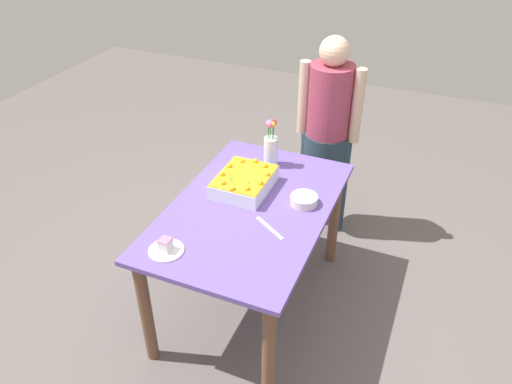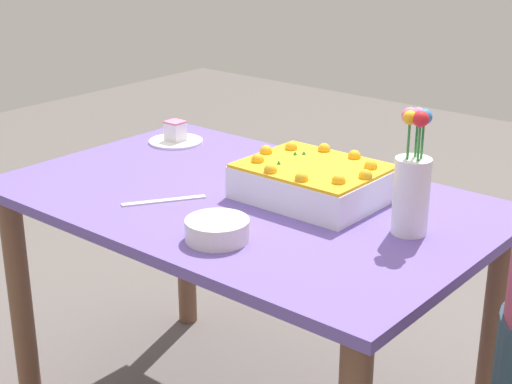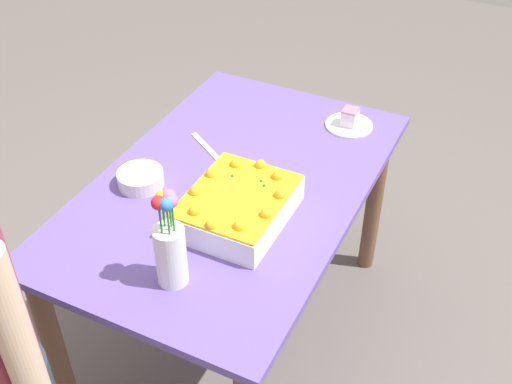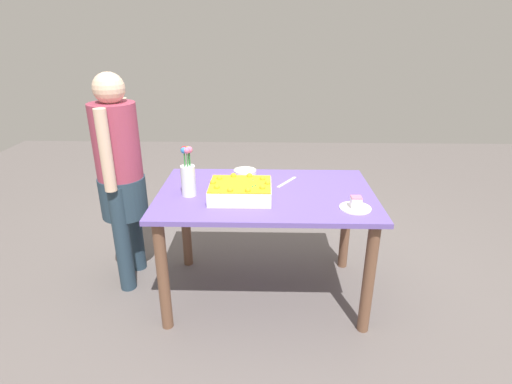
{
  "view_description": "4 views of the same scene",
  "coord_description": "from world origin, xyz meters",
  "px_view_note": "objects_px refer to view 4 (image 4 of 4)",
  "views": [
    {
      "loc": [
        2.11,
        0.92,
        2.43
      ],
      "look_at": [
        -0.09,
        -0.0,
        0.82
      ],
      "focal_mm": 35.0,
      "sensor_mm": 36.0,
      "label": 1
    },
    {
      "loc": [
        -1.33,
        1.54,
        1.54
      ],
      "look_at": [
        -0.03,
        -0.01,
        0.78
      ],
      "focal_mm": 55.0,
      "sensor_mm": 36.0,
      "label": 2
    },
    {
      "loc": [
        -1.53,
        -0.84,
        2.11
      ],
      "look_at": [
        -0.04,
        -0.11,
        0.8
      ],
      "focal_mm": 45.0,
      "sensor_mm": 36.0,
      "label": 3
    },
    {
      "loc": [
        -0.01,
        -2.35,
        1.74
      ],
      "look_at": [
        -0.06,
        -0.06,
        0.79
      ],
      "focal_mm": 28.0,
      "sensor_mm": 36.0,
      "label": 4
    }
  ],
  "objects_px": {
    "serving_plate_with_slice": "(356,205)",
    "person_standing": "(120,170)",
    "sheet_cake": "(240,191)",
    "fruit_bowl": "(245,173)",
    "cake_knife": "(287,182)",
    "flower_vase": "(188,176)"
  },
  "relations": [
    {
      "from": "fruit_bowl",
      "to": "person_standing",
      "type": "xyz_separation_m",
      "value": [
        -0.84,
        -0.1,
        0.06
      ]
    },
    {
      "from": "sheet_cake",
      "to": "person_standing",
      "type": "bearing_deg",
      "value": 161.84
    },
    {
      "from": "serving_plate_with_slice",
      "to": "person_standing",
      "type": "relative_size",
      "value": 0.12
    },
    {
      "from": "cake_knife",
      "to": "fruit_bowl",
      "type": "relative_size",
      "value": 1.48
    },
    {
      "from": "serving_plate_with_slice",
      "to": "person_standing",
      "type": "height_order",
      "value": "person_standing"
    },
    {
      "from": "flower_vase",
      "to": "fruit_bowl",
      "type": "height_order",
      "value": "flower_vase"
    },
    {
      "from": "sheet_cake",
      "to": "fruit_bowl",
      "type": "xyz_separation_m",
      "value": [
        0.01,
        0.38,
        -0.02
      ]
    },
    {
      "from": "flower_vase",
      "to": "person_standing",
      "type": "xyz_separation_m",
      "value": [
        -0.51,
        0.23,
        -0.04
      ]
    },
    {
      "from": "flower_vase",
      "to": "person_standing",
      "type": "distance_m",
      "value": 0.56
    },
    {
      "from": "sheet_cake",
      "to": "fruit_bowl",
      "type": "distance_m",
      "value": 0.38
    },
    {
      "from": "sheet_cake",
      "to": "fruit_bowl",
      "type": "height_order",
      "value": "sheet_cake"
    },
    {
      "from": "sheet_cake",
      "to": "person_standing",
      "type": "xyz_separation_m",
      "value": [
        -0.83,
        0.27,
        0.03
      ]
    },
    {
      "from": "fruit_bowl",
      "to": "serving_plate_with_slice",
      "type": "bearing_deg",
      "value": -37.68
    },
    {
      "from": "flower_vase",
      "to": "serving_plate_with_slice",
      "type": "bearing_deg",
      "value": -10.05
    },
    {
      "from": "fruit_bowl",
      "to": "person_standing",
      "type": "bearing_deg",
      "value": -172.86
    },
    {
      "from": "sheet_cake",
      "to": "flower_vase",
      "type": "distance_m",
      "value": 0.33
    },
    {
      "from": "cake_knife",
      "to": "sheet_cake",
      "type": "bearing_deg",
      "value": 166.0
    },
    {
      "from": "cake_knife",
      "to": "serving_plate_with_slice",
      "type": "bearing_deg",
      "value": -105.1
    },
    {
      "from": "cake_knife",
      "to": "flower_vase",
      "type": "relative_size",
      "value": 0.74
    },
    {
      "from": "flower_vase",
      "to": "sheet_cake",
      "type": "bearing_deg",
      "value": -7.22
    },
    {
      "from": "cake_knife",
      "to": "flower_vase",
      "type": "bearing_deg",
      "value": 143.82
    },
    {
      "from": "serving_plate_with_slice",
      "to": "cake_knife",
      "type": "distance_m",
      "value": 0.56
    }
  ]
}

